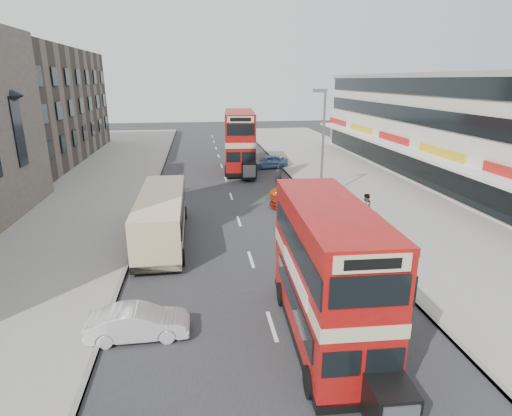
{
  "coord_description": "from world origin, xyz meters",
  "views": [
    {
      "loc": [
        -2.46,
        -11.14,
        8.74
      ],
      "look_at": [
        -0.23,
        4.59,
        3.8
      ],
      "focal_mm": 29.09,
      "sensor_mm": 36.0,
      "label": 1
    }
  ],
  "objects_px": {
    "street_lamp": "(322,137)",
    "pedestrian_near": "(365,207)",
    "cyclist": "(279,182)",
    "bus_main": "(327,274)",
    "car_right_a": "(298,199)",
    "car_left_front": "(138,323)",
    "car_right_b": "(294,191)",
    "car_right_c": "(268,162)",
    "bus_second": "(240,141)",
    "coach": "(162,215)"
  },
  "relations": [
    {
      "from": "street_lamp",
      "to": "pedestrian_near",
      "type": "height_order",
      "value": "street_lamp"
    },
    {
      "from": "cyclist",
      "to": "bus_main",
      "type": "bearing_deg",
      "value": -99.96
    },
    {
      "from": "car_right_a",
      "to": "cyclist",
      "type": "distance_m",
      "value": 4.38
    },
    {
      "from": "car_left_front",
      "to": "car_right_b",
      "type": "xyz_separation_m",
      "value": [
        9.58,
        17.0,
        -0.04
      ]
    },
    {
      "from": "car_right_b",
      "to": "street_lamp",
      "type": "bearing_deg",
      "value": 58.98
    },
    {
      "from": "street_lamp",
      "to": "bus_main",
      "type": "relative_size",
      "value": 0.94
    },
    {
      "from": "car_right_b",
      "to": "car_left_front",
      "type": "bearing_deg",
      "value": -30.17
    },
    {
      "from": "car_right_c",
      "to": "bus_main",
      "type": "bearing_deg",
      "value": -13.55
    },
    {
      "from": "car_left_front",
      "to": "bus_main",
      "type": "bearing_deg",
      "value": -98.62
    },
    {
      "from": "bus_main",
      "to": "bus_second",
      "type": "distance_m",
      "value": 28.86
    },
    {
      "from": "car_left_front",
      "to": "cyclist",
      "type": "bearing_deg",
      "value": -25.0
    },
    {
      "from": "car_right_c",
      "to": "pedestrian_near",
      "type": "distance_m",
      "value": 17.97
    },
    {
      "from": "coach",
      "to": "pedestrian_near",
      "type": "relative_size",
      "value": 5.2
    },
    {
      "from": "car_left_front",
      "to": "pedestrian_near",
      "type": "relative_size",
      "value": 1.94
    },
    {
      "from": "car_right_c",
      "to": "car_left_front",
      "type": "bearing_deg",
      "value": -26.24
    },
    {
      "from": "car_right_a",
      "to": "cyclist",
      "type": "bearing_deg",
      "value": -178.78
    },
    {
      "from": "coach",
      "to": "pedestrian_near",
      "type": "distance_m",
      "value": 12.49
    },
    {
      "from": "street_lamp",
      "to": "pedestrian_near",
      "type": "relative_size",
      "value": 4.46
    },
    {
      "from": "street_lamp",
      "to": "bus_second",
      "type": "height_order",
      "value": "street_lamp"
    },
    {
      "from": "street_lamp",
      "to": "car_right_b",
      "type": "xyz_separation_m",
      "value": [
        -1.71,
        1.0,
        -4.24
      ]
    },
    {
      "from": "bus_second",
      "to": "car_right_b",
      "type": "xyz_separation_m",
      "value": [
        3.05,
        -10.91,
        -2.39
      ]
    },
    {
      "from": "bus_main",
      "to": "pedestrian_near",
      "type": "xyz_separation_m",
      "value": [
        6.15,
        11.44,
        -1.43
      ]
    },
    {
      "from": "bus_main",
      "to": "car_right_a",
      "type": "relative_size",
      "value": 2.11
    },
    {
      "from": "bus_second",
      "to": "pedestrian_near",
      "type": "distance_m",
      "value": 18.54
    },
    {
      "from": "coach",
      "to": "cyclist",
      "type": "bearing_deg",
      "value": 48.06
    },
    {
      "from": "car_left_front",
      "to": "car_right_c",
      "type": "distance_m",
      "value": 29.71
    },
    {
      "from": "street_lamp",
      "to": "car_right_a",
      "type": "distance_m",
      "value": 4.84
    },
    {
      "from": "coach",
      "to": "car_right_b",
      "type": "bearing_deg",
      "value": 38.8
    },
    {
      "from": "bus_second",
      "to": "car_right_b",
      "type": "bearing_deg",
      "value": 110.34
    },
    {
      "from": "bus_second",
      "to": "bus_main",
      "type": "bearing_deg",
      "value": 94.59
    },
    {
      "from": "pedestrian_near",
      "to": "bus_second",
      "type": "bearing_deg",
      "value": -101.53
    },
    {
      "from": "street_lamp",
      "to": "bus_second",
      "type": "distance_m",
      "value": 12.96
    },
    {
      "from": "pedestrian_near",
      "to": "car_left_front",
      "type": "bearing_deg",
      "value": 8.94
    },
    {
      "from": "bus_second",
      "to": "car_left_front",
      "type": "relative_size",
      "value": 2.92
    },
    {
      "from": "car_right_b",
      "to": "pedestrian_near",
      "type": "xyz_separation_m",
      "value": [
        3.04,
        -6.5,
        0.52
      ]
    },
    {
      "from": "bus_main",
      "to": "car_right_b",
      "type": "relative_size",
      "value": 2.21
    },
    {
      "from": "bus_main",
      "to": "car_right_c",
      "type": "relative_size",
      "value": 2.15
    },
    {
      "from": "car_right_c",
      "to": "cyclist",
      "type": "height_order",
      "value": "cyclist"
    },
    {
      "from": "coach",
      "to": "bus_second",
      "type": "bearing_deg",
      "value": 70.87
    },
    {
      "from": "bus_main",
      "to": "coach",
      "type": "distance_m",
      "value": 12.14
    },
    {
      "from": "car_right_a",
      "to": "pedestrian_near",
      "type": "distance_m",
      "value": 5.33
    },
    {
      "from": "car_right_c",
      "to": "car_right_b",
      "type": "bearing_deg",
      "value": -6.98
    },
    {
      "from": "car_right_b",
      "to": "coach",
      "type": "bearing_deg",
      "value": -51.74
    },
    {
      "from": "car_left_front",
      "to": "car_right_c",
      "type": "bearing_deg",
      "value": -18.8
    },
    {
      "from": "bus_second",
      "to": "coach",
      "type": "height_order",
      "value": "bus_second"
    },
    {
      "from": "car_left_front",
      "to": "car_right_b",
      "type": "bearing_deg",
      "value": -29.69
    },
    {
      "from": "car_right_a",
      "to": "car_right_c",
      "type": "bearing_deg",
      "value": 173.26
    },
    {
      "from": "car_left_front",
      "to": "pedestrian_near",
      "type": "height_order",
      "value": "pedestrian_near"
    },
    {
      "from": "bus_second",
      "to": "car_right_b",
      "type": "relative_size",
      "value": 2.63
    },
    {
      "from": "bus_second",
      "to": "coach",
      "type": "xyz_separation_m",
      "value": [
        -6.34,
        -18.52,
        -1.46
      ]
    }
  ]
}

